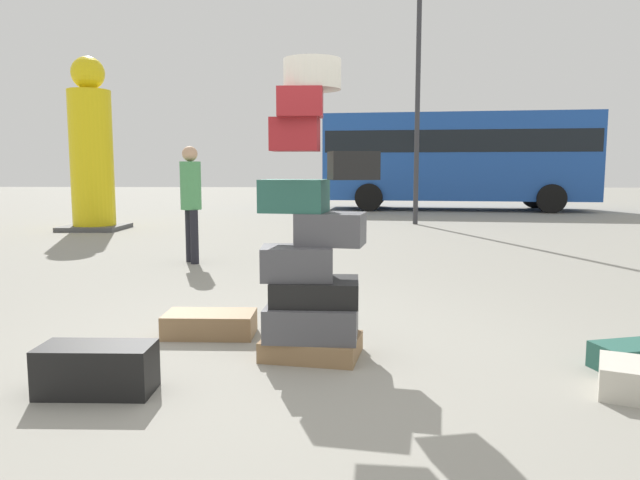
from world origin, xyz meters
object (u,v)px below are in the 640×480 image
(suitcase_tower, at_px, (311,247))
(parked_bus, at_px, (456,155))
(suitcase_black_foreground_far, at_px, (97,369))
(yellow_dummy_statue, at_px, (92,154))
(lamp_post, at_px, (419,51))
(person_bearded_onlooker, at_px, (191,194))
(suitcase_brown_upright_blue, at_px, (210,324))

(suitcase_tower, distance_m, parked_bus, 16.38)
(suitcase_tower, distance_m, suitcase_black_foreground_far, 1.65)
(parked_bus, bearing_deg, suitcase_tower, -97.74)
(yellow_dummy_statue, xyz_separation_m, lamp_post, (7.42, 1.60, 2.48))
(person_bearded_onlooker, distance_m, parked_bus, 13.10)
(suitcase_tower, distance_m, person_bearded_onlooker, 4.67)
(person_bearded_onlooker, height_order, yellow_dummy_statue, yellow_dummy_statue)
(suitcase_tower, bearing_deg, yellow_dummy_statue, 121.25)
(yellow_dummy_statue, bearing_deg, suitcase_brown_upright_blue, -61.77)
(person_bearded_onlooker, bearing_deg, suitcase_tower, -7.10)
(suitcase_brown_upright_blue, distance_m, parked_bus, 16.24)
(suitcase_tower, xyz_separation_m, person_bearded_onlooker, (-1.97, 4.23, 0.20))
(yellow_dummy_statue, relative_size, parked_bus, 0.43)
(suitcase_tower, relative_size, yellow_dummy_statue, 0.56)
(suitcase_brown_upright_blue, height_order, lamp_post, lamp_post)
(suitcase_tower, bearing_deg, person_bearded_onlooker, 114.92)
(suitcase_brown_upright_blue, relative_size, parked_bus, 0.08)
(lamp_post, bearing_deg, person_bearded_onlooker, -122.88)
(yellow_dummy_statue, bearing_deg, parked_bus, 36.59)
(suitcase_black_foreground_far, distance_m, lamp_post, 12.43)
(suitcase_tower, height_order, lamp_post, lamp_post)
(person_bearded_onlooker, xyz_separation_m, yellow_dummy_statue, (-3.40, 4.62, 0.69))
(suitcase_tower, height_order, person_bearded_onlooker, suitcase_tower)
(yellow_dummy_statue, bearing_deg, person_bearded_onlooker, -53.61)
(person_bearded_onlooker, height_order, parked_bus, parked_bus)
(suitcase_tower, relative_size, person_bearded_onlooker, 1.26)
(suitcase_tower, height_order, yellow_dummy_statue, yellow_dummy_statue)
(suitcase_brown_upright_blue, bearing_deg, person_bearded_onlooker, 105.92)
(suitcase_tower, relative_size, suitcase_brown_upright_blue, 2.91)
(yellow_dummy_statue, relative_size, lamp_post, 0.59)
(lamp_post, bearing_deg, suitcase_tower, -101.12)
(suitcase_tower, bearing_deg, lamp_post, 78.88)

